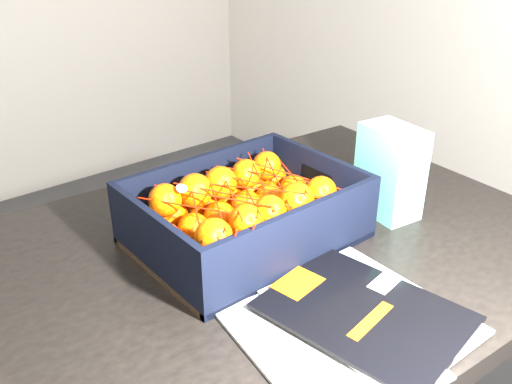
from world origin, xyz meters
TOP-DOWN VIEW (x-y plane):
  - table at (0.23, -0.31)m, footprint 1.26×0.89m
  - magazine_stack at (0.24, -0.56)m, footprint 0.33×0.31m
  - produce_crate at (0.27, -0.27)m, footprint 0.39×0.29m
  - clementine_heap at (0.27, -0.27)m, footprint 0.37×0.27m
  - mesh_net at (0.26, -0.28)m, footprint 0.32×0.26m
  - retail_carton at (0.55, -0.37)m, footprint 0.10×0.13m

SIDE VIEW (x-z plane):
  - table at x=0.23m, z-range 0.28..1.03m
  - magazine_stack at x=0.24m, z-range 0.75..0.77m
  - produce_crate at x=0.27m, z-range 0.73..0.85m
  - clementine_heap at x=0.27m, z-range 0.75..0.86m
  - retail_carton at x=0.55m, z-range 0.75..0.93m
  - mesh_net at x=0.26m, z-range 0.81..0.90m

